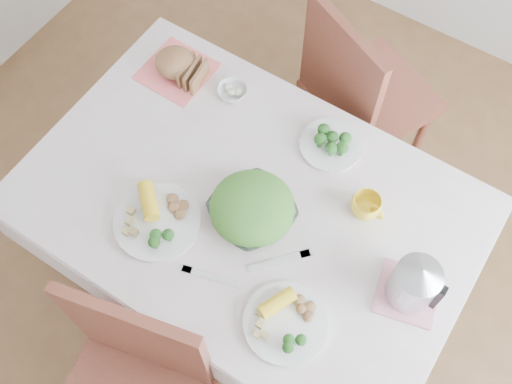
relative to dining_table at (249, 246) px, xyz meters
The scene contains 17 objects.
floor 0.38m from the dining_table, ahead, with size 3.60×3.60×0.00m, color brown.
dining_table is the anchor object (origin of this frame).
tablecloth 0.38m from the dining_table, ahead, with size 1.50×1.00×0.01m, color silver.
chair_far 0.83m from the dining_table, 84.10° to the left, with size 0.46×0.46×1.01m, color brown.
salad_bowl 0.42m from the dining_table, 41.22° to the right, with size 0.26×0.26×0.06m, color white.
dinner_plate_left 0.50m from the dining_table, 131.85° to the right, with size 0.29×0.29×0.02m, color white.
dinner_plate_right 0.59m from the dining_table, 41.33° to the right, with size 0.26×0.26×0.02m, color white.
broccoli_plate 0.54m from the dining_table, 69.92° to the left, with size 0.22×0.22×0.02m, color beige.
napkin 0.73m from the dining_table, 149.20° to the left, with size 0.24×0.24×0.00m, color #FF6B6A.
bread_loaf 0.76m from the dining_table, 149.20° to the left, with size 0.15×0.15×0.09m, color brown.
fruit_bowl 0.60m from the dining_table, 130.72° to the left, with size 0.11×0.11×0.03m, color white.
yellow_mug 0.58m from the dining_table, 27.67° to the left, with size 0.10×0.10×0.08m, color yellow.
pink_tray 0.71m from the dining_table, ahead, with size 0.18×0.18×0.01m, color pink.
electric_kettle 0.78m from the dining_table, ahead, with size 0.14×0.14×0.20m, color #B2B5BA.
fork_left 0.46m from the dining_table, 137.48° to the right, with size 0.02×0.19×0.00m, color silver.
fork_right 0.45m from the dining_table, 31.59° to the right, with size 0.02×0.21×0.00m, color silver.
knife 0.48m from the dining_table, 79.71° to the right, with size 0.02×0.20×0.00m, color silver.
Camera 1 is at (0.52, -0.74, 2.55)m, focal length 42.00 mm.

